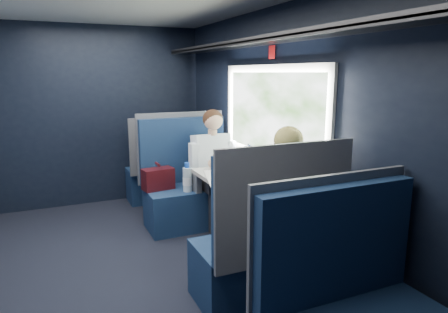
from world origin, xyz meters
name	(u,v)px	position (x,y,z in m)	size (l,w,h in m)	color
ground	(131,271)	(0.00, 0.00, -0.01)	(2.80, 4.20, 0.01)	black
room_shell	(125,102)	(0.02, 0.00, 1.48)	(3.00, 4.40, 2.40)	black
table	(237,185)	(1.03, 0.00, 0.66)	(0.62, 1.00, 0.74)	#54565E
seat_bay_near	(188,188)	(0.84, 0.87, 0.42)	(1.05, 0.62, 1.26)	#0E1F3E
seat_bay_far	(266,249)	(0.85, -0.87, 0.41)	(1.04, 0.62, 1.26)	#0E1F3E
seat_row_front	(166,171)	(0.85, 1.80, 0.41)	(1.04, 0.51, 1.16)	#0E1F3E
man	(215,163)	(1.10, 0.70, 0.72)	(0.53, 0.56, 1.32)	black
woman	(283,199)	(1.10, -0.71, 0.73)	(0.53, 0.56, 1.32)	black
papers	(234,179)	(0.97, -0.05, 0.74)	(0.49, 0.70, 0.01)	white
laptop	(249,165)	(1.23, 0.12, 0.81)	(0.32, 0.39, 0.26)	silver
bottle_small	(245,158)	(1.28, 0.31, 0.84)	(0.07, 0.07, 0.23)	silver
cup	(234,161)	(1.21, 0.44, 0.79)	(0.08, 0.08, 0.10)	white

